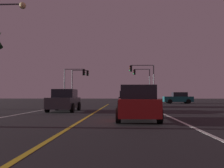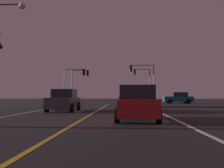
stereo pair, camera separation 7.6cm
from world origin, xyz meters
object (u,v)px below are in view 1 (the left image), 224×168
traffic_light_near_right (142,75)px  traffic_light_near_left (75,78)px  car_ahead_far (127,99)px  car_oncoming (64,101)px  car_crossing_side (178,98)px  car_lead_same_lane (137,104)px  traffic_light_far_left (80,79)px  traffic_light_far_right (142,78)px

traffic_light_near_right → traffic_light_near_left: (-9.70, 0.00, -0.38)m
car_ahead_far → car_oncoming: size_ratio=1.00×
car_ahead_far → traffic_light_near_right: 9.93m
car_crossing_side → car_oncoming: (-12.86, -19.32, 0.00)m
car_lead_same_lane → car_crossing_side: size_ratio=1.00×
car_ahead_far → car_oncoming: (-4.98, -7.94, 0.00)m
traffic_light_near_right → traffic_light_far_left: 11.29m
car_lead_same_lane → traffic_light_near_right: bearing=-4.9°
car_crossing_side → car_oncoming: bearing=56.4°
car_crossing_side → traffic_light_near_right: bearing=22.4°
car_oncoming → traffic_light_near_left: bearing=-171.8°
car_crossing_side → traffic_light_far_left: 16.11m
traffic_light_near_left → car_ahead_far: bearing=-50.7°
car_crossing_side → car_oncoming: 23.21m
car_crossing_side → car_oncoming: size_ratio=1.00×
traffic_light_near_left → traffic_light_far_left: (-0.16, 5.50, 0.24)m
traffic_light_near_right → traffic_light_far_left: size_ratio=1.03×
car_oncoming → traffic_light_near_left: (-2.45, 17.01, 2.97)m
car_crossing_side → car_ahead_far: (-7.88, -11.38, 0.00)m
car_crossing_side → traffic_light_near_left: size_ratio=0.85×
car_crossing_side → car_oncoming: same height
traffic_light_near_right → traffic_light_far_left: traffic_light_near_right is taller
car_ahead_far → traffic_light_near_left: 12.09m
car_crossing_side → traffic_light_far_left: (-15.46, 3.19, 3.21)m
car_oncoming → traffic_light_near_right: bearing=156.9°
car_lead_same_lane → traffic_light_far_left: (-7.81, 29.47, 3.21)m
traffic_light_near_left → traffic_light_far_left: traffic_light_far_left is taller
traffic_light_near_left → traffic_light_far_left: 5.51m
car_lead_same_lane → car_crossing_side: same height
traffic_light_near_left → traffic_light_far_left: bearing=91.7°
car_lead_same_lane → traffic_light_near_left: traffic_light_near_left is taller
car_ahead_far → traffic_light_near_left: traffic_light_near_left is taller
car_ahead_far → traffic_light_near_right: bearing=-14.1°
traffic_light_near_right → traffic_light_far_right: traffic_light_near_right is taller
traffic_light_far_right → car_crossing_side: bearing=148.6°
car_ahead_far → traffic_light_near_left: size_ratio=0.85×
car_lead_same_lane → car_ahead_far: same height
traffic_light_far_left → car_oncoming: bearing=-83.4°
car_oncoming → traffic_light_far_right: (7.64, 22.51, 3.30)m
car_oncoming → traffic_light_far_left: traffic_light_far_left is taller
traffic_light_near_left → traffic_light_far_right: size_ratio=0.91×
car_oncoming → traffic_light_far_right: bearing=161.2°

